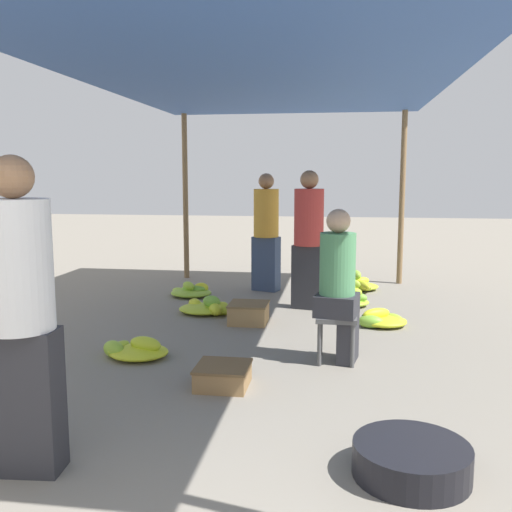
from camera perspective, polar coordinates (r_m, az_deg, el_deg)
name	(u,v)px	position (r m, az deg, el deg)	size (l,w,h in m)	color
canopy_post_back_left	(185,197)	(8.80, -7.07, 5.86)	(0.08, 0.08, 2.49)	olive
canopy_post_back_right	(402,198)	(8.53, 14.39, 5.59)	(0.08, 0.08, 2.49)	olive
canopy_tarp	(262,72)	(5.45, 0.62, 17.94)	(3.62, 6.71, 0.04)	#33569E
vendor_foreground	(20,312)	(3.22, -22.55, -5.24)	(0.39, 0.38, 1.69)	#2D2D33
stool	(336,324)	(4.92, 8.04, -6.77)	(0.34, 0.34, 0.41)	#4C4C4C
vendor_seated	(339,284)	(4.84, 8.34, -2.74)	(0.40, 0.40, 1.31)	#2D2D33
basin_black	(411,460)	(3.30, 15.27, -19.10)	(0.62, 0.62, 0.18)	black
banana_pile_left_0	(132,350)	(5.16, -12.28, -9.18)	(0.63, 0.45, 0.19)	#95C031
banana_pile_left_1	(208,308)	(6.61, -4.83, -5.20)	(0.65, 0.55, 0.22)	#BCCF2B
banana_pile_left_2	(191,291)	(7.57, -6.57, -3.51)	(0.61, 0.54, 0.20)	#C1D22A
banana_pile_right_0	(351,299)	(7.01, 9.45, -4.25)	(0.48, 0.49, 0.34)	#9CC330
banana_pile_right_1	(358,284)	(8.03, 10.19, -2.78)	(0.52, 0.58, 0.28)	#8FBE32
banana_pile_right_2	(382,320)	(6.20, 12.46, -6.25)	(0.56, 0.50, 0.19)	#79B536
crate_near	(249,313)	(6.17, -0.74, -5.71)	(0.41, 0.41, 0.22)	#9E7A4C
crate_mid	(223,376)	(4.39, -3.34, -11.86)	(0.40, 0.40, 0.17)	olive
shopper_walking_mid	(309,238)	(6.74, 5.28, 1.84)	(0.41, 0.41, 1.64)	#2D2D33
shopper_walking_far	(266,230)	(7.78, 1.02, 2.58)	(0.43, 0.43, 1.61)	#384766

